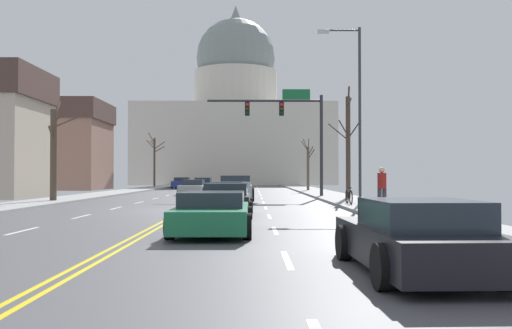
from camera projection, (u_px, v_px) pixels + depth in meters
name	position (u px, v px, depth m)	size (l,w,h in m)	color
ground	(186.00, 210.00, 23.60)	(20.00, 180.00, 0.20)	#4F4F54
signal_gantry	(290.00, 120.00, 37.19)	(7.91, 0.41, 7.28)	#28282D
street_lamp_right	(355.00, 100.00, 26.96)	(2.16, 0.24, 8.75)	#333338
capitol_building	(236.00, 125.00, 94.61)	(31.98, 24.00, 31.16)	beige
pickup_truck_near_00	(235.00, 189.00, 33.71)	(2.33, 5.79, 1.51)	#ADB2B7
sedan_near_01	(228.00, 195.00, 26.05)	(2.11, 4.72, 1.22)	#1E7247
sedan_near_02	(227.00, 201.00, 20.38)	(1.97, 4.43, 1.25)	black
sedan_near_03	(213.00, 213.00, 14.48)	(2.08, 4.69, 1.11)	#1E7247
sedan_near_04	(416.00, 238.00, 8.57)	(2.04, 4.30, 1.17)	black
sedan_oncoming_00	(193.00, 188.00, 42.80)	(2.05, 4.68, 1.17)	#9EA3A8
sedan_oncoming_01	(203.00, 184.00, 54.04)	(2.01, 4.23, 1.29)	navy
sedan_oncoming_02	(182.00, 183.00, 63.81)	(2.11, 4.51, 1.27)	navy
flank_building_00	(49.00, 145.00, 57.34)	(11.95, 8.95, 9.25)	#8C6656
bare_tree_00	(308.00, 165.00, 50.88)	(1.33, 1.93, 4.87)	brown
bare_tree_01	(54.00, 152.00, 30.34)	(1.71, 2.20, 5.71)	#4C3D2D
bare_tree_02	(348.00, 144.00, 33.64)	(2.01, 2.40, 6.68)	#423328
bare_tree_03	(155.00, 160.00, 65.83)	(2.23, 1.49, 6.54)	#4C3D2D
pedestrian_00	(382.00, 187.00, 20.98)	(0.35, 0.34, 1.71)	#33333D
bicycle_parked	(349.00, 197.00, 26.53)	(0.12, 1.77, 0.85)	black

